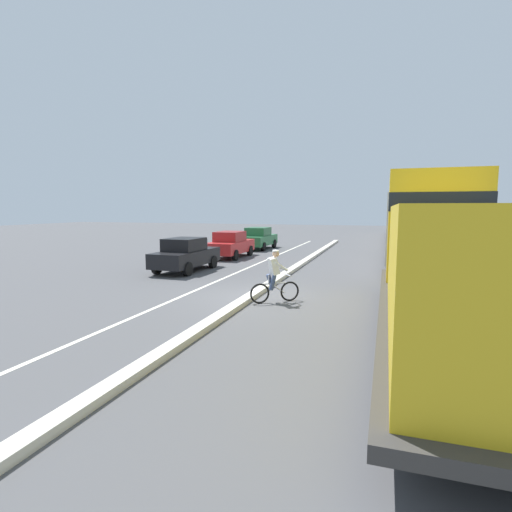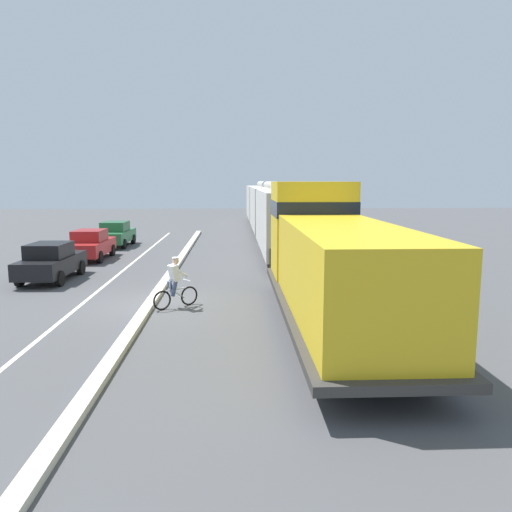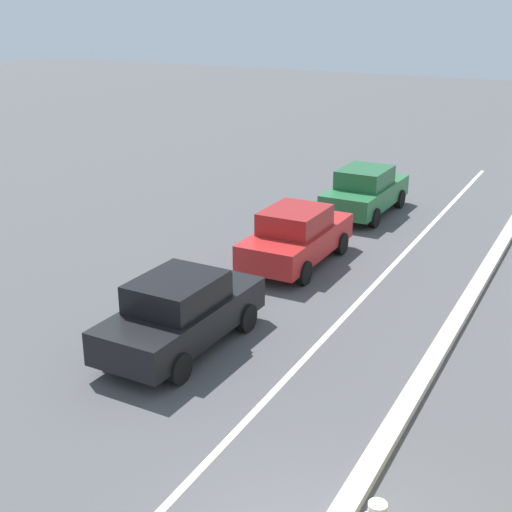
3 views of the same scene
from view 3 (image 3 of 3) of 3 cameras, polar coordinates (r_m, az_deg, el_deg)
median_curb at (r=14.94m, az=13.81°, el=-8.38°), size 0.36×36.00×0.16m
lane_stripe at (r=15.59m, az=5.18°, el=-6.87°), size 0.14×36.00×0.01m
parked_car_black at (r=15.07m, az=-6.01°, el=-4.47°), size 1.93×4.25×1.62m
parked_car_red at (r=19.68m, az=3.26°, el=1.61°), size 1.86×4.21×1.62m
parked_car_green at (r=24.54m, az=8.74°, el=5.18°), size 1.91×4.24×1.62m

